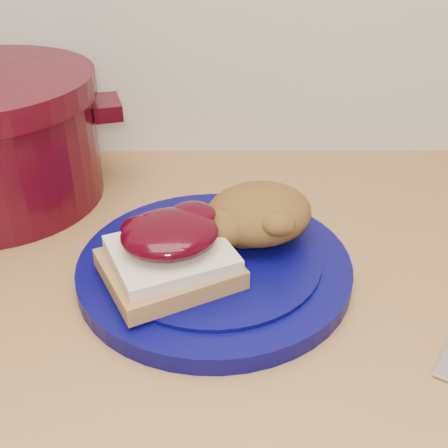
{
  "coord_description": "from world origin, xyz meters",
  "views": [
    {
      "loc": [
        -0.0,
        1.02,
        1.26
      ],
      "look_at": [
        -0.0,
        1.51,
        0.95
      ],
      "focal_mm": 45.0,
      "sensor_mm": 36.0,
      "label": 1
    }
  ],
  "objects": [
    {
      "name": "plate",
      "position": [
        -0.01,
        1.49,
        0.91
      ],
      "size": [
        0.37,
        0.37,
        0.02
      ],
      "primitive_type": "cylinder",
      "rotation": [
        0.0,
        0.0,
        0.37
      ],
      "color": "#050445",
      "rests_on": "wood_countertop"
    },
    {
      "name": "sandwich",
      "position": [
        -0.05,
        1.46,
        0.95
      ],
      "size": [
        0.15,
        0.15,
        0.06
      ],
      "rotation": [
        0.0,
        0.0,
        0.37
      ],
      "color": "olive",
      "rests_on": "plate"
    },
    {
      "name": "stuffing_mound",
      "position": [
        0.04,
        1.53,
        0.95
      ],
      "size": [
        0.14,
        0.13,
        0.06
      ],
      "primitive_type": "ellipsoid",
      "rotation": [
        0.0,
        0.0,
        0.37
      ],
      "color": "brown",
      "rests_on": "plate"
    },
    {
      "name": "pepper_grinder",
      "position": [
        -0.27,
        1.66,
        0.96
      ],
      "size": [
        0.06,
        0.06,
        0.13
      ],
      "rotation": [
        0.0,
        0.0,
        0.14
      ],
      "color": "black",
      "rests_on": "wood_countertop"
    }
  ]
}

